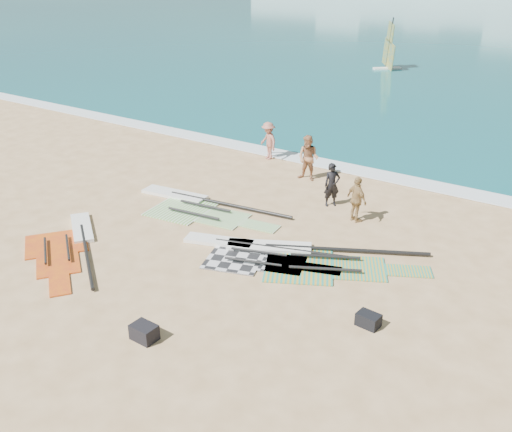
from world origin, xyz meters
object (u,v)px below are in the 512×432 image
Objects in this scene: person_wetsuit at (332,185)px; beachgoer_back at (357,200)px; rig_grey at (246,252)px; rig_orange at (309,257)px; beachgoer_mid at (268,141)px; beachgoer_left at (308,158)px; rig_red at (70,244)px; gear_bag_near at (144,332)px; gear_bag_far at (368,320)px; rig_green at (195,205)px.

beachgoer_back is at bearing -75.05° from person_wetsuit.
rig_orange is at bearing 6.36° from rig_grey.
beachgoer_left is at bearing 1.07° from beachgoer_mid.
person_wetsuit is 0.95× the size of beachgoer_mid.
rig_orange reaches higher than rig_red.
rig_red is 7.44× the size of gear_bag_near.
gear_bag_near is at bearing -42.36° from beachgoer_mid.
rig_red is 9.93m from gear_bag_far.
beachgoer_mid is at bearing 134.23° from gear_bag_far.
rig_green is 3.70× the size of beachgoer_mid.
beachgoer_back is at bearing -40.98° from beachgoer_left.
beachgoer_mid is (-4.98, 3.26, 0.04)m from person_wetsuit.
rig_red is at bearing -65.91° from beachgoer_mid.
beachgoer_mid is at bearing 101.43° from person_wetsuit.
gear_bag_far reaches higher than rig_green.
gear_bag_near is at bearing -102.30° from rig_grey.
beachgoer_left is at bearing 106.74° from rig_red.
rig_green and rig_orange have the same top height.
gear_bag_near is (4.29, -6.99, 0.15)m from rig_green.
rig_orange is (1.80, 0.83, 0.00)m from rig_grey.
gear_bag_near reaches higher than rig_grey.
rig_orange is at bearing 143.12° from gear_bag_far.
gear_bag_far is at bearing -55.17° from beachgoer_left.
rig_grey is 0.86× the size of rig_orange.
gear_bag_near is 0.38× the size of person_wetsuit.
beachgoer_mid is at bearing -6.34° from beachgoer_back.
rig_orange is at bearing 63.66° from rig_red.
person_wetsuit is at bearing 28.48° from rig_green.
beachgoer_back reaches higher than person_wetsuit.
rig_grey is 4.60m from beachgoer_back.
rig_grey is at bearing -35.03° from rig_green.
beachgoer_left reaches higher than beachgoer_mid.
beachgoer_left reaches higher than gear_bag_far.
rig_grey is at bearing 96.16° from gear_bag_near.
beachgoer_left is at bearing 128.15° from gear_bag_far.
beachgoer_left is at bearing 85.46° from rig_grey.
beachgoer_mid reaches higher than beachgoer_back.
rig_red is 2.80× the size of beachgoer_back.
rig_grey is at bearing 93.08° from beachgoer_back.
gear_bag_far is 7.76m from person_wetsuit.
beachgoer_left is at bearing 92.33° from rig_orange.
person_wetsuit is at bearing 90.76° from rig_red.
rig_orange reaches higher than rig_grey.
beachgoer_mid reaches higher than person_wetsuit.
beachgoer_back is (6.36, -4.05, -0.04)m from beachgoer_mid.
beachgoer_mid is at bearing 102.99° from rig_orange.
gear_bag_far is at bearing 43.76° from rig_red.
beachgoer_left is 4.39m from beachgoer_back.
beachgoer_mid is at bearing 100.69° from rig_grey.
rig_green is 5.36m from beachgoer_left.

